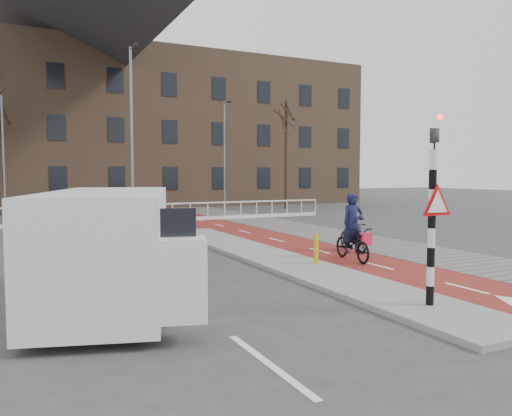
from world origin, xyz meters
name	(u,v)px	position (x,y,z in m)	size (l,w,h in m)	color
ground	(384,286)	(0.00, 0.00, 0.00)	(120.00, 120.00, 0.00)	#38383A
bike_lane	(254,234)	(1.50, 10.00, 0.01)	(2.50, 60.00, 0.01)	maroon
sidewalk	(311,231)	(4.30, 10.00, 0.01)	(3.00, 60.00, 0.01)	slate
curb_island	(275,259)	(-0.70, 4.00, 0.06)	(1.80, 16.00, 0.12)	gray
traffic_signal	(433,205)	(-0.60, -2.02, 1.99)	(0.80, 0.80, 3.68)	black
bollard	(316,249)	(-0.22, 2.50, 0.53)	(0.12, 0.12, 0.82)	gold
cyclist_near	(353,238)	(1.36, 3.00, 0.67)	(0.91, 1.97, 1.98)	black
cyclist_far	(353,229)	(2.45, 4.43, 0.75)	(0.80, 1.67, 1.78)	black
van	(109,247)	(-5.95, 0.87, 1.18)	(3.47, 5.57, 2.24)	white
railing	(74,219)	(-5.00, 17.00, 0.31)	(28.00, 0.10, 0.99)	silver
townhouse_row	(78,105)	(-3.00, 32.00, 7.81)	(46.00, 10.00, 15.90)	#7F6047
tree_right	(286,155)	(10.13, 22.70, 3.87)	(0.24, 0.24, 7.75)	black
streetlight_near	(132,140)	(-2.79, 13.65, 4.06)	(0.12, 0.12, 8.12)	slate
streetlight_left	(3,156)	(-8.08, 22.69, 3.53)	(0.12, 0.12, 7.06)	slate
streetlight_right	(224,157)	(4.97, 21.83, 3.64)	(0.12, 0.12, 7.29)	slate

